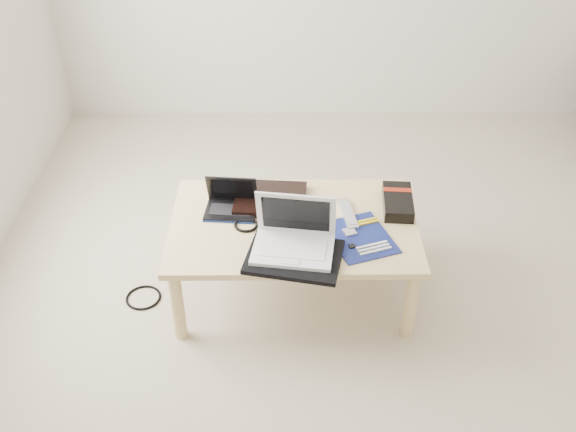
{
  "coord_description": "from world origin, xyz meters",
  "views": [
    {
      "loc": [
        -0.5,
        -2.1,
        2.12
      ],
      "look_at": [
        -0.49,
        0.18,
        0.44
      ],
      "focal_mm": 40.0,
      "sensor_mm": 36.0,
      "label": 1
    }
  ],
  "objects_px": {
    "netbook": "(231,204)",
    "gpu_box": "(398,202)",
    "white_laptop": "(294,237)",
    "coffee_table": "(293,231)"
  },
  "relations": [
    {
      "from": "coffee_table",
      "to": "netbook",
      "type": "xyz_separation_m",
      "value": [
        -0.28,
        0.1,
        0.08
      ]
    },
    {
      "from": "white_laptop",
      "to": "gpu_box",
      "type": "distance_m",
      "value": 0.57
    },
    {
      "from": "netbook",
      "to": "white_laptop",
      "type": "height_order",
      "value": "white_laptop"
    },
    {
      "from": "netbook",
      "to": "white_laptop",
      "type": "bearing_deg",
      "value": -46.0
    },
    {
      "from": "white_laptop",
      "to": "gpu_box",
      "type": "bearing_deg",
      "value": 32.91
    },
    {
      "from": "coffee_table",
      "to": "white_laptop",
      "type": "relative_size",
      "value": 3.03
    },
    {
      "from": "netbook",
      "to": "gpu_box",
      "type": "height_order",
      "value": "netbook"
    },
    {
      "from": "netbook",
      "to": "gpu_box",
      "type": "relative_size",
      "value": 0.9
    },
    {
      "from": "coffee_table",
      "to": "netbook",
      "type": "relative_size",
      "value": 4.52
    },
    {
      "from": "coffee_table",
      "to": "gpu_box",
      "type": "distance_m",
      "value": 0.5
    }
  ]
}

